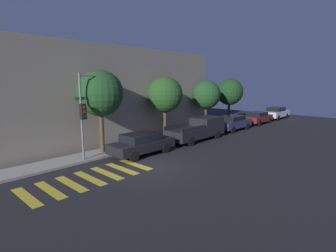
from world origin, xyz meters
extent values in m
plane|color=black|center=(0.00, 0.00, 0.00)|extent=(60.00, 60.00, 0.00)
cube|color=gray|center=(0.00, 4.12, 0.07)|extent=(26.00, 1.84, 0.14)
cube|color=gray|center=(0.00, 8.44, 3.68)|extent=(26.00, 6.00, 7.36)
cube|color=gold|center=(-6.12, 0.80, 0.00)|extent=(0.45, 2.60, 0.00)
cube|color=gold|center=(-5.14, 0.80, 0.00)|extent=(0.45, 2.60, 0.00)
cube|color=gold|center=(-4.16, 0.80, 0.00)|extent=(0.45, 2.60, 0.00)
cube|color=gold|center=(-3.17, 0.80, 0.00)|extent=(0.45, 2.60, 0.00)
cube|color=gold|center=(-2.19, 0.80, 0.00)|extent=(0.45, 2.60, 0.00)
cube|color=gold|center=(-1.21, 0.80, 0.00)|extent=(0.45, 2.60, 0.00)
cube|color=gold|center=(-0.23, 0.80, 0.00)|extent=(0.45, 2.60, 0.00)
cylinder|color=slate|center=(-2.00, 3.45, 2.62)|extent=(0.12, 0.12, 5.24)
cube|color=black|center=(-2.00, 3.24, 3.05)|extent=(0.30, 0.30, 0.90)
cylinder|color=red|center=(-2.00, 3.08, 3.32)|extent=(0.18, 0.02, 0.18)
cylinder|color=#593D0A|center=(-2.00, 3.08, 3.05)|extent=(0.18, 0.02, 0.18)
cylinder|color=#0C3819|center=(-2.00, 3.08, 2.78)|extent=(0.18, 0.02, 0.18)
cube|color=#19662D|center=(-2.00, 3.45, 3.79)|extent=(0.70, 0.02, 0.18)
cylinder|color=slate|center=(-0.96, 3.45, 5.09)|extent=(2.09, 0.08, 0.08)
sphere|color=#F9E5B2|center=(0.09, 3.45, 4.99)|extent=(0.36, 0.36, 0.36)
cube|color=black|center=(1.43, 2.10, 0.63)|extent=(4.47, 1.83, 0.60)
cube|color=black|center=(1.32, 2.10, 1.19)|extent=(2.32, 1.61, 0.51)
cylinder|color=black|center=(2.82, 2.92, 0.34)|extent=(0.67, 0.22, 0.67)
cylinder|color=black|center=(2.82, 1.28, 0.34)|extent=(0.67, 0.22, 0.67)
cylinder|color=black|center=(0.05, 2.92, 0.34)|extent=(0.67, 0.22, 0.67)
cylinder|color=black|center=(0.05, 1.28, 0.34)|extent=(0.67, 0.22, 0.67)
cube|color=black|center=(7.23, 2.10, 0.72)|extent=(5.67, 1.96, 0.78)
cube|color=black|center=(8.78, 2.10, 1.43)|extent=(2.55, 1.81, 0.64)
cube|color=black|center=(5.81, 2.96, 1.25)|extent=(2.83, 0.08, 0.28)
cube|color=black|center=(5.81, 1.24, 1.25)|extent=(2.83, 0.08, 0.28)
cylinder|color=black|center=(8.98, 2.99, 0.34)|extent=(0.67, 0.22, 0.67)
cylinder|color=black|center=(8.98, 1.21, 0.34)|extent=(0.67, 0.22, 0.67)
cylinder|color=black|center=(5.47, 2.99, 0.34)|extent=(0.67, 0.22, 0.67)
cylinder|color=black|center=(5.47, 1.21, 0.34)|extent=(0.67, 0.22, 0.67)
cube|color=#2D3351|center=(13.27, 2.10, 0.67)|extent=(4.58, 1.70, 0.68)
cube|color=black|center=(13.16, 2.10, 1.23)|extent=(2.38, 1.50, 0.44)
cylinder|color=black|center=(14.69, 2.86, 0.34)|extent=(0.67, 0.22, 0.67)
cylinder|color=black|center=(14.69, 1.34, 0.34)|extent=(0.67, 0.22, 0.67)
cylinder|color=black|center=(11.85, 2.86, 0.34)|extent=(0.67, 0.22, 0.67)
cylinder|color=black|center=(11.85, 1.34, 0.34)|extent=(0.67, 0.22, 0.67)
cube|color=maroon|center=(18.70, 2.10, 0.64)|extent=(4.29, 1.81, 0.61)
cube|color=black|center=(18.60, 2.10, 1.15)|extent=(2.23, 1.59, 0.41)
cylinder|color=black|center=(20.03, 2.92, 0.34)|extent=(0.67, 0.22, 0.67)
cylinder|color=black|center=(20.03, 1.28, 0.34)|extent=(0.67, 0.22, 0.67)
cylinder|color=black|center=(17.38, 2.92, 0.34)|extent=(0.67, 0.22, 0.67)
cylinder|color=black|center=(17.38, 1.28, 0.34)|extent=(0.67, 0.22, 0.67)
cube|color=silver|center=(24.20, 2.10, 0.68)|extent=(4.68, 1.77, 0.69)
cube|color=black|center=(24.08, 2.10, 1.26)|extent=(2.44, 1.56, 0.47)
cylinder|color=black|center=(25.65, 2.90, 0.34)|extent=(0.67, 0.22, 0.67)
cylinder|color=black|center=(25.65, 1.30, 0.34)|extent=(0.67, 0.22, 0.67)
cylinder|color=black|center=(22.75, 2.90, 0.34)|extent=(0.67, 0.22, 0.67)
cylinder|color=black|center=(22.75, 1.30, 0.34)|extent=(0.67, 0.22, 0.67)
cylinder|color=#4C3823|center=(-0.20, 4.20, 1.45)|extent=(0.29, 0.29, 2.90)
sphere|color=#1E4721|center=(-0.20, 4.20, 4.02)|extent=(2.97, 2.97, 2.97)
cylinder|color=#4C3823|center=(5.80, 4.20, 1.32)|extent=(0.30, 0.30, 2.63)
sphere|color=#234C1E|center=(5.80, 4.20, 3.71)|extent=(2.88, 2.88, 2.88)
cylinder|color=#42301E|center=(11.58, 4.20, 1.22)|extent=(0.28, 0.28, 2.45)
sphere|color=#1E4721|center=(11.58, 4.20, 3.48)|extent=(2.76, 2.76, 2.76)
cylinder|color=#42301E|center=(15.97, 4.20, 1.27)|extent=(0.27, 0.27, 2.54)
sphere|color=#193D19|center=(15.97, 4.20, 3.63)|extent=(2.90, 2.90, 2.90)
camera|label=1|loc=(-9.56, -10.54, 4.78)|focal=28.00mm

